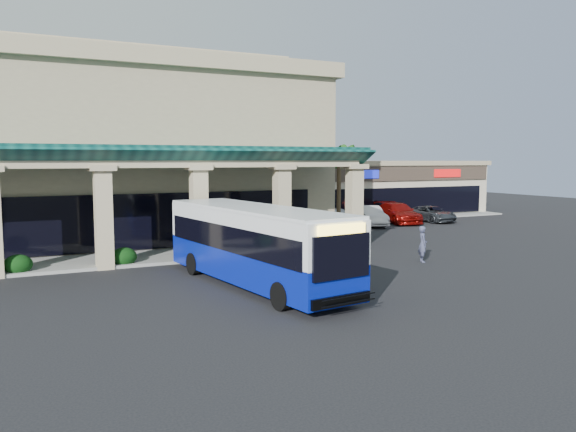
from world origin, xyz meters
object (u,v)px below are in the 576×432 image
car_white (369,216)px  car_gray (431,214)px  car_silver (335,217)px  pedestrian (423,244)px  transit_bus (255,246)px  car_red (398,213)px

car_white → car_gray: (6.23, 0.31, -0.13)m
car_silver → car_gray: 9.23m
pedestrian → car_silver: bearing=10.5°
transit_bus → car_red: size_ratio=2.06×
transit_bus → car_silver: 19.54m
transit_bus → car_red: transit_bus is taller
transit_bus → car_white: size_ratio=2.44×
transit_bus → pedestrian: 9.48m
car_white → car_gray: size_ratio=1.01×
car_silver → car_red: bearing=7.9°
pedestrian → car_red: 17.34m
car_silver → car_white: car_silver is taller
transit_bus → car_white: transit_bus is taller
car_white → car_gray: car_white is taller
pedestrian → car_gray: (12.45, 14.04, -0.25)m
pedestrian → car_red: (9.46, 14.53, -0.10)m
car_red → transit_bus: bearing=-129.0°
car_white → transit_bus: bearing=-120.8°
car_white → car_gray: bearing=18.4°
car_red → car_gray: 3.04m
pedestrian → car_gray: pedestrian is taller
car_white → car_red: (3.24, 0.80, 0.03)m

